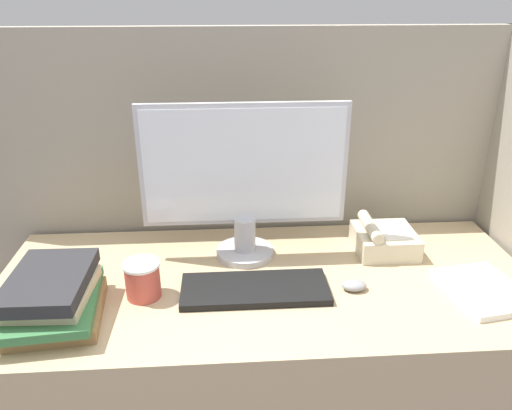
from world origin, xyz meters
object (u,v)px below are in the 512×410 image
keyboard (255,289)px  mouse (354,285)px  book_stack (53,298)px  desk_telephone (383,239)px  monitor (244,180)px  coffee_cup (143,280)px

keyboard → mouse: mouse is taller
book_stack → desk_telephone: 0.99m
desk_telephone → monitor: bearing=179.5°
monitor → keyboard: bearing=-85.4°
coffee_cup → monitor: bearing=36.3°
coffee_cup → desk_telephone: (0.73, 0.21, -0.01)m
monitor → mouse: bearing=-36.8°
keyboard → book_stack: 0.53m
desk_telephone → keyboard: bearing=-153.7°
mouse → desk_telephone: size_ratio=0.38×
mouse → desk_telephone: 0.26m
coffee_cup → mouse: bearing=-0.9°
keyboard → coffee_cup: (-0.30, 0.00, 0.04)m
keyboard → desk_telephone: desk_telephone is taller
keyboard → desk_telephone: bearing=26.3°
keyboard → mouse: bearing=-1.3°
coffee_cup → book_stack: size_ratio=0.33×
book_stack → desk_telephone: (0.94, 0.29, -0.02)m
keyboard → coffee_cup: bearing=179.5°
monitor → mouse: 0.44m
keyboard → mouse: (0.28, -0.01, 0.00)m
coffee_cup → book_stack: 0.23m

